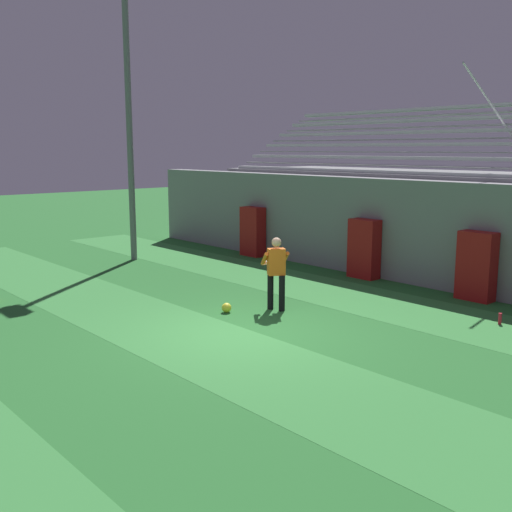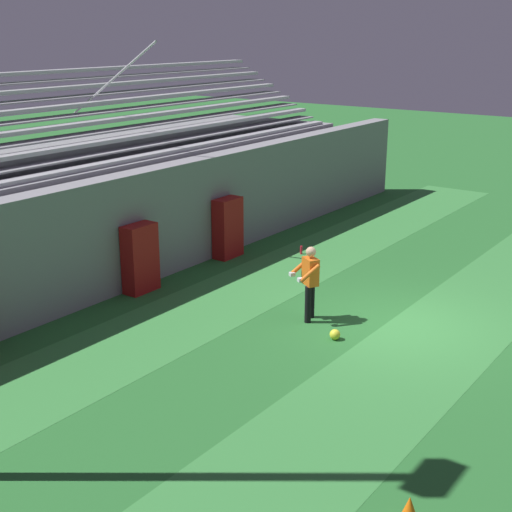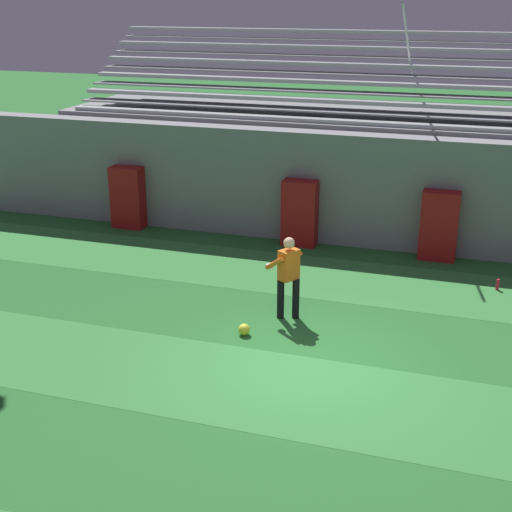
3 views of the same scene
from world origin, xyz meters
The scene contains 12 objects.
ground_plane centered at (0.00, 0.00, 0.00)m, with size 80.00×80.00×0.00m, color #286B2D.
turf_stripe_mid centered at (0.00, -1.01, 0.00)m, with size 28.00×2.49×0.01m, color #38843D.
turf_stripe_far centered at (0.00, 3.98, 0.00)m, with size 28.00×2.49×0.01m, color #38843D.
back_wall centered at (0.00, 6.50, 1.40)m, with size 24.00×0.60×2.80m, color gray.
padding_pillar_gate_left centered at (-1.70, 5.95, 0.84)m, with size 0.87×0.44×1.67m, color maroon.
padding_pillar_gate_right centered at (1.70, 5.95, 0.84)m, with size 0.87×0.44×1.67m, color maroon.
padding_pillar_far_left centered at (-6.47, 5.95, 0.84)m, with size 0.87×0.44×1.67m, color maroon.
bleacher_stand centered at (0.00, 9.19, 1.51)m, with size 18.00×4.75×5.83m.
floodlight_pole centered at (-8.55, 2.53, 5.70)m, with size 0.90×0.36×9.18m.
goalkeeper centered at (-0.85, 1.71, 0.95)m, with size 0.71×0.73×1.67m.
soccer_ball centered at (-1.41, 0.72, 0.11)m, with size 0.22×0.22×0.22m, color yellow.
water_bottle centered at (3.10, 4.42, 0.12)m, with size 0.07×0.07×0.24m, color red.
Camera 1 is at (8.73, -7.41, 3.62)m, focal length 42.00 mm.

